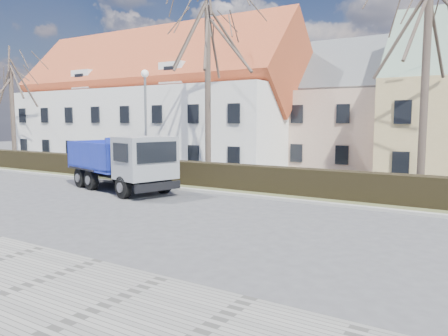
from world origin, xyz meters
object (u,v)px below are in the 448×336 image
Objects in this scene: cart_frame at (97,178)px; parked_car_a at (121,162)px; streetlight at (146,124)px; dump_truck at (118,162)px.

cart_frame is 0.19× the size of parked_car_a.
parked_car_a is (-4.80, 2.56, -2.81)m from streetlight.
parked_car_a is at bearing 123.10° from cart_frame.
dump_truck is 2.09× the size of parked_car_a.
cart_frame is at bearing -111.16° from streetlight.
cart_frame is at bearing 174.95° from dump_truck.
dump_truck reaches higher than parked_car_a.
dump_truck is at bearing -129.49° from parked_car_a.
streetlight reaches higher than parked_car_a.
streetlight reaches higher than dump_truck.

